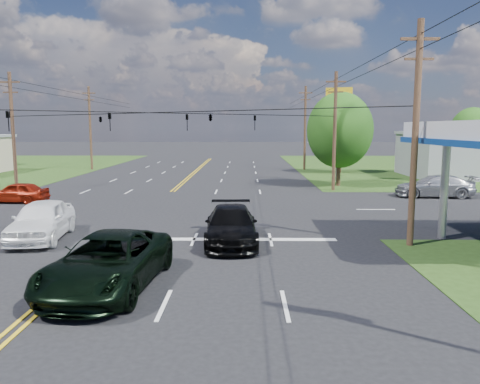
{
  "coord_description": "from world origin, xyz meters",
  "views": [
    {
      "loc": [
        5.86,
        -16.9,
        5.1
      ],
      "look_at": [
        5.58,
        6.0,
        1.94
      ],
      "focal_mm": 35.0,
      "sensor_mm": 36.0,
      "label": 1
    }
  ],
  "objects_px": {
    "tree_right_b": "(341,135)",
    "pickup_dkgreen": "(108,262)",
    "tree_far_r": "(472,132)",
    "pole_ne": "(335,130)",
    "pole_se": "(415,132)",
    "pickup_white": "(41,220)",
    "pole_nw": "(13,130)",
    "tree_right_a": "(340,130)",
    "retail_ne": "(478,156)",
    "pole_left_far": "(90,127)",
    "pole_right_far": "(305,127)",
    "suv_black": "(231,225)"
  },
  "relations": [
    {
      "from": "tree_right_b",
      "to": "tree_far_r",
      "type": "height_order",
      "value": "tree_far_r"
    },
    {
      "from": "pole_se",
      "to": "suv_black",
      "type": "height_order",
      "value": "pole_se"
    },
    {
      "from": "pole_nw",
      "to": "pickup_dkgreen",
      "type": "relative_size",
      "value": 1.53
    },
    {
      "from": "pole_nw",
      "to": "suv_black",
      "type": "bearing_deg",
      "value": -44.04
    },
    {
      "from": "pole_se",
      "to": "pickup_white",
      "type": "relative_size",
      "value": 1.79
    },
    {
      "from": "pole_nw",
      "to": "tree_right_b",
      "type": "xyz_separation_m",
      "value": [
        29.5,
        15.0,
        -0.7
      ]
    },
    {
      "from": "suv_black",
      "to": "retail_ne",
      "type": "bearing_deg",
      "value": 46.97
    },
    {
      "from": "pole_left_far",
      "to": "pole_right_far",
      "type": "height_order",
      "value": "same"
    },
    {
      "from": "tree_far_r",
      "to": "pickup_white",
      "type": "xyz_separation_m",
      "value": [
        -37.5,
        -38.0,
        -3.64
      ]
    },
    {
      "from": "tree_far_r",
      "to": "pole_ne",
      "type": "bearing_deg",
      "value": -135.0
    },
    {
      "from": "pole_right_far",
      "to": "tree_far_r",
      "type": "relative_size",
      "value": 1.31
    },
    {
      "from": "tree_right_a",
      "to": "suv_black",
      "type": "bearing_deg",
      "value": -113.08
    },
    {
      "from": "pickup_white",
      "to": "tree_far_r",
      "type": "bearing_deg",
      "value": 38.34
    },
    {
      "from": "pole_se",
      "to": "pole_ne",
      "type": "bearing_deg",
      "value": 90.0
    },
    {
      "from": "tree_right_a",
      "to": "suv_black",
      "type": "height_order",
      "value": "tree_right_a"
    },
    {
      "from": "pole_left_far",
      "to": "pickup_dkgreen",
      "type": "height_order",
      "value": "pole_left_far"
    },
    {
      "from": "pole_se",
      "to": "tree_far_r",
      "type": "distance_m",
      "value": 44.3
    },
    {
      "from": "retail_ne",
      "to": "pickup_white",
      "type": "bearing_deg",
      "value": -140.11
    },
    {
      "from": "pole_ne",
      "to": "tree_far_r",
      "type": "distance_m",
      "value": 29.7
    },
    {
      "from": "tree_right_a",
      "to": "pickup_dkgreen",
      "type": "relative_size",
      "value": 1.31
    },
    {
      "from": "pole_ne",
      "to": "tree_far_r",
      "type": "relative_size",
      "value": 1.25
    },
    {
      "from": "tree_right_a",
      "to": "pole_left_far",
      "type": "bearing_deg",
      "value": 149.35
    },
    {
      "from": "pole_right_far",
      "to": "tree_right_a",
      "type": "bearing_deg",
      "value": -86.42
    },
    {
      "from": "pole_nw",
      "to": "tree_right_b",
      "type": "distance_m",
      "value": 33.1
    },
    {
      "from": "pole_left_far",
      "to": "tree_far_r",
      "type": "distance_m",
      "value": 47.05
    },
    {
      "from": "pole_ne",
      "to": "tree_right_a",
      "type": "xyz_separation_m",
      "value": [
        1.0,
        3.0,
        -0.05
      ]
    },
    {
      "from": "tree_right_b",
      "to": "pole_se",
      "type": "bearing_deg",
      "value": -96.05
    },
    {
      "from": "tree_right_b",
      "to": "pole_ne",
      "type": "bearing_deg",
      "value": -103.13
    },
    {
      "from": "retail_ne",
      "to": "pole_right_far",
      "type": "relative_size",
      "value": 1.4
    },
    {
      "from": "pole_nw",
      "to": "pickup_dkgreen",
      "type": "height_order",
      "value": "pole_nw"
    },
    {
      "from": "pole_right_far",
      "to": "tree_right_a",
      "type": "relative_size",
      "value": 1.22
    },
    {
      "from": "pole_se",
      "to": "suv_black",
      "type": "bearing_deg",
      "value": 177.18
    },
    {
      "from": "pole_nw",
      "to": "pole_ne",
      "type": "bearing_deg",
      "value": 0.0
    },
    {
      "from": "pickup_white",
      "to": "tree_right_a",
      "type": "bearing_deg",
      "value": 41.78
    },
    {
      "from": "tree_far_r",
      "to": "pole_right_far",
      "type": "bearing_deg",
      "value": -174.56
    },
    {
      "from": "pole_se",
      "to": "suv_black",
      "type": "distance_m",
      "value": 8.81
    },
    {
      "from": "pole_ne",
      "to": "pole_nw",
      "type": "bearing_deg",
      "value": 180.0
    },
    {
      "from": "tree_right_b",
      "to": "pickup_dkgreen",
      "type": "height_order",
      "value": "tree_right_b"
    },
    {
      "from": "pole_left_far",
      "to": "pickup_dkgreen",
      "type": "bearing_deg",
      "value": -71.2
    },
    {
      "from": "retail_ne",
      "to": "tree_far_r",
      "type": "distance_m",
      "value": 11.02
    },
    {
      "from": "pole_nw",
      "to": "pole_right_far",
      "type": "bearing_deg",
      "value": 36.16
    },
    {
      "from": "pole_nw",
      "to": "pickup_white",
      "type": "distance_m",
      "value": 19.88
    },
    {
      "from": "pole_left_far",
      "to": "tree_right_b",
      "type": "height_order",
      "value": "pole_left_far"
    },
    {
      "from": "pole_left_far",
      "to": "suv_black",
      "type": "xyz_separation_m",
      "value": [
        18.22,
        -36.62,
        -4.36
      ]
    },
    {
      "from": "tree_far_r",
      "to": "pickup_dkgreen",
      "type": "relative_size",
      "value": 1.23
    },
    {
      "from": "pole_nw",
      "to": "retail_ne",
      "type": "bearing_deg",
      "value": 14.35
    },
    {
      "from": "pole_ne",
      "to": "pole_se",
      "type": "bearing_deg",
      "value": -90.0
    },
    {
      "from": "retail_ne",
      "to": "suv_black",
      "type": "height_order",
      "value": "retail_ne"
    },
    {
      "from": "pole_nw",
      "to": "pickup_dkgreen",
      "type": "distance_m",
      "value": 27.96
    },
    {
      "from": "pole_se",
      "to": "pole_right_far",
      "type": "distance_m",
      "value": 37.0
    }
  ]
}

